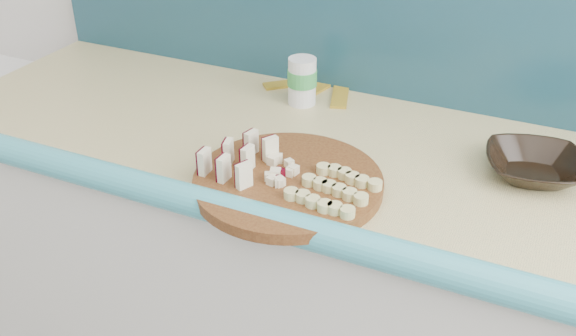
# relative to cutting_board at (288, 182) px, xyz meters

# --- Properties ---
(kitchen_counter) EXTENTS (2.20, 0.63, 0.91)m
(kitchen_counter) POSITION_rel_cutting_board_xyz_m (0.21, 0.19, -0.46)
(kitchen_counter) COLOR silver
(kitchen_counter) RESTS_ON ground
(backsplash) EXTENTS (2.20, 0.02, 0.50)m
(backsplash) POSITION_rel_cutting_board_xyz_m (0.21, 0.47, 0.24)
(backsplash) COLOR teal
(backsplash) RESTS_ON kitchen_counter
(cutting_board) EXTENTS (0.40, 0.40, 0.02)m
(cutting_board) POSITION_rel_cutting_board_xyz_m (0.00, 0.00, 0.00)
(cutting_board) COLOR #3F1E0D
(cutting_board) RESTS_ON kitchen_counter
(apple_wedges) EXTENTS (0.11, 0.15, 0.05)m
(apple_wedges) POSITION_rel_cutting_board_xyz_m (-0.10, -0.01, 0.04)
(apple_wedges) COLOR beige
(apple_wedges) RESTS_ON cutting_board
(apple_chunks) EXTENTS (0.05, 0.05, 0.02)m
(apple_chunks) POSITION_rel_cutting_board_xyz_m (-0.02, 0.00, 0.02)
(apple_chunks) COLOR #FBEFC8
(apple_chunks) RESTS_ON cutting_board
(banana_slices) EXTENTS (0.15, 0.15, 0.02)m
(banana_slices) POSITION_rel_cutting_board_xyz_m (0.10, -0.01, 0.02)
(banana_slices) COLOR #CFC67E
(banana_slices) RESTS_ON cutting_board
(brown_bowl) EXTENTS (0.22, 0.22, 0.05)m
(brown_bowl) POSITION_rel_cutting_board_xyz_m (0.41, 0.23, 0.01)
(brown_bowl) COLOR black
(brown_bowl) RESTS_ON kitchen_counter
(canister) EXTENTS (0.07, 0.07, 0.11)m
(canister) POSITION_rel_cutting_board_xyz_m (-0.12, 0.35, 0.05)
(canister) COLOR silver
(canister) RESTS_ON kitchen_counter
(banana_peel) EXTENTS (0.24, 0.21, 0.01)m
(banana_peel) POSITION_rel_cutting_board_xyz_m (-0.12, 0.45, -0.01)
(banana_peel) COLOR gold
(banana_peel) RESTS_ON kitchen_counter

